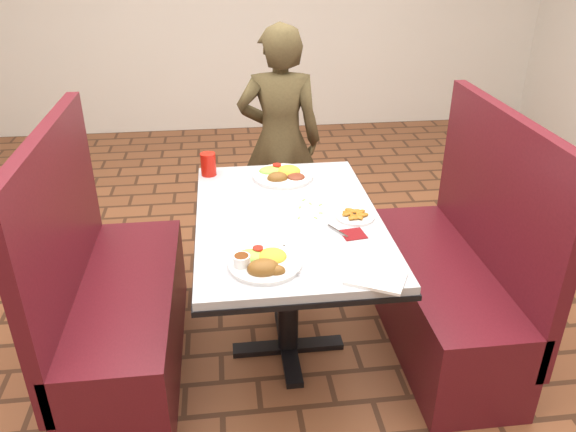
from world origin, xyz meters
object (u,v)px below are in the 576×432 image
object	(u,v)px
near_dinner_plate	(263,260)
far_dinner_plate	(283,172)
diner_person	(280,141)
red_tumbler	(208,164)
booth_bench_left	(115,307)
plantain_plate	(355,216)
dining_table	(288,235)
booth_bench_right	(450,283)

from	to	relation	value
near_dinner_plate	far_dinner_plate	world-z (taller)	near_dinner_plate
diner_person	red_tumbler	world-z (taller)	diner_person
booth_bench_left	plantain_plate	distance (m)	1.17
booth_bench_left	near_dinner_plate	xyz separation A→B (m)	(0.66, -0.40, 0.45)
far_dinner_plate	red_tumbler	xyz separation A→B (m)	(-0.37, 0.08, 0.03)
plantain_plate	red_tumbler	distance (m)	0.85
dining_table	red_tumbler	size ratio (longest dim) A/B	10.43
far_dinner_plate	red_tumbler	distance (m)	0.38
dining_table	diner_person	xyz separation A→B (m)	(0.08, 1.08, 0.05)
booth_bench_left	dining_table	bearing A→B (deg)	0.00
booth_bench_left	red_tumbler	size ratio (longest dim) A/B	10.33
dining_table	red_tumbler	bearing A→B (deg)	124.38
plantain_plate	far_dinner_plate	bearing A→B (deg)	118.76
diner_person	plantain_plate	size ratio (longest dim) A/B	8.32
near_dinner_plate	red_tumbler	bearing A→B (deg)	102.81
dining_table	plantain_plate	xyz separation A→B (m)	(0.29, -0.05, 0.11)
red_tumbler	booth_bench_right	bearing A→B (deg)	-23.85
diner_person	near_dinner_plate	world-z (taller)	diner_person
dining_table	diner_person	bearing A→B (deg)	85.66
booth_bench_left	booth_bench_right	distance (m)	1.60
dining_table	plantain_plate	bearing A→B (deg)	-10.12
diner_person	red_tumbler	bearing A→B (deg)	59.53
near_dinner_plate	red_tumbler	xyz separation A→B (m)	(-0.21, 0.90, 0.03)
dining_table	red_tumbler	distance (m)	0.63
dining_table	booth_bench_left	xyz separation A→B (m)	(-0.80, 0.00, -0.32)
diner_person	near_dinner_plate	size ratio (longest dim) A/B	5.13
near_dinner_plate	booth_bench_left	bearing A→B (deg)	148.86
near_dinner_plate	far_dinner_plate	distance (m)	0.84
booth_bench_left	far_dinner_plate	world-z (taller)	booth_bench_left
booth_bench_left	booth_bench_right	bearing A→B (deg)	0.00
booth_bench_left	red_tumbler	xyz separation A→B (m)	(0.45, 0.51, 0.48)
far_dinner_plate	dining_table	bearing A→B (deg)	-93.44
booth_bench_left	plantain_plate	xyz separation A→B (m)	(1.09, -0.05, 0.43)
dining_table	far_dinner_plate	xyz separation A→B (m)	(0.03, 0.43, 0.12)
booth_bench_right	red_tumbler	xyz separation A→B (m)	(-1.14, 0.51, 0.48)
booth_bench_left	diner_person	size ratio (longest dim) A/B	0.85
plantain_plate	dining_table	bearing A→B (deg)	169.88
far_dinner_plate	diner_person	bearing A→B (deg)	85.08
near_dinner_plate	booth_bench_right	bearing A→B (deg)	22.93
booth_bench_right	near_dinner_plate	distance (m)	1.11
near_dinner_plate	plantain_plate	bearing A→B (deg)	38.86
diner_person	red_tumbler	xyz separation A→B (m)	(-0.43, -0.58, 0.10)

